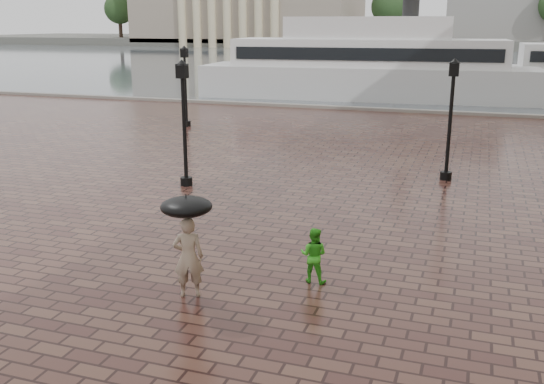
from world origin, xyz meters
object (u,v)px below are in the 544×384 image
(adult_pedestrian, at_px, (188,257))
(street_lamps, at_px, (351,103))
(child_pedestrian, at_px, (314,255))
(ferry_near, at_px, (367,65))

(adult_pedestrian, bearing_deg, street_lamps, -113.85)
(adult_pedestrian, bearing_deg, child_pedestrian, -168.83)
(child_pedestrian, distance_m, ferry_near, 36.26)
(street_lamps, xyz_separation_m, child_pedestrian, (2.19, -14.34, -1.67))
(adult_pedestrian, height_order, ferry_near, ferry_near)
(child_pedestrian, bearing_deg, street_lamps, -79.66)
(street_lamps, height_order, ferry_near, ferry_near)
(adult_pedestrian, xyz_separation_m, child_pedestrian, (2.36, 1.62, -0.25))
(adult_pedestrian, relative_size, child_pedestrian, 1.39)
(adult_pedestrian, xyz_separation_m, ferry_near, (-3.00, 37.43, 1.66))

